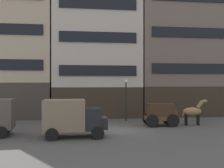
{
  "coord_description": "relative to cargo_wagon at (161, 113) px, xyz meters",
  "views": [
    {
      "loc": [
        -2.99,
        -20.4,
        3.77
      ],
      "look_at": [
        -0.15,
        1.86,
        3.68
      ],
      "focal_mm": 41.74,
      "sensor_mm": 36.0,
      "label": 1
    }
  ],
  "objects": [
    {
      "name": "building_center_left",
      "position": [
        -5.13,
        7.65,
        7.8
      ],
      "size": [
        10.14,
        5.58,
        17.81
      ],
      "color": "#33281E",
      "rests_on": "ground_plane"
    },
    {
      "name": "cargo_wagon",
      "position": [
        0.0,
        0.0,
        0.0
      ],
      "size": [
        2.95,
        1.6,
        1.98
      ],
      "color": "brown",
      "rests_on": "ground_plane"
    },
    {
      "name": "fire_hydrant_curbside",
      "position": [
        -8.61,
        3.64,
        -0.72
      ],
      "size": [
        0.24,
        0.24,
        0.83
      ],
      "color": "maroon",
      "rests_on": "ground_plane"
    },
    {
      "name": "delivery_truck_near",
      "position": [
        -7.57,
        -3.83,
        0.28
      ],
      "size": [
        4.39,
        2.22,
        2.62
      ],
      "color": "black",
      "rests_on": "ground_plane"
    },
    {
      "name": "building_far_left",
      "position": [
        -14.05,
        7.66,
        6.42
      ],
      "size": [
        8.39,
        5.58,
        15.04
      ],
      "color": "#38332D",
      "rests_on": "ground_plane"
    },
    {
      "name": "streetlamp_curbside",
      "position": [
        -2.51,
        3.4,
        1.52
      ],
      "size": [
        0.32,
        0.32,
        4.12
      ],
      "color": "black",
      "rests_on": "ground_plane"
    },
    {
      "name": "building_center_right",
      "position": [
        4.76,
        7.66,
        6.75
      ],
      "size": [
        10.34,
        5.58,
        15.7
      ],
      "color": "#33281E",
      "rests_on": "ground_plane"
    },
    {
      "name": "pedestrian_officer",
      "position": [
        -13.46,
        1.61,
        -0.17
      ],
      "size": [
        0.47,
        0.47,
        1.79
      ],
      "color": "#38332D",
      "rests_on": "ground_plane"
    },
    {
      "name": "draft_horse",
      "position": [
        2.95,
        -0.0,
        0.12
      ],
      "size": [
        2.35,
        0.66,
        2.3
      ],
      "color": "#937047",
      "rests_on": "ground_plane"
    },
    {
      "name": "ground_plane",
      "position": [
        -4.15,
        -1.63,
        -1.15
      ],
      "size": [
        120.0,
        120.0,
        0.0
      ],
      "primitive_type": "plane",
      "color": "#4C4947"
    }
  ]
}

